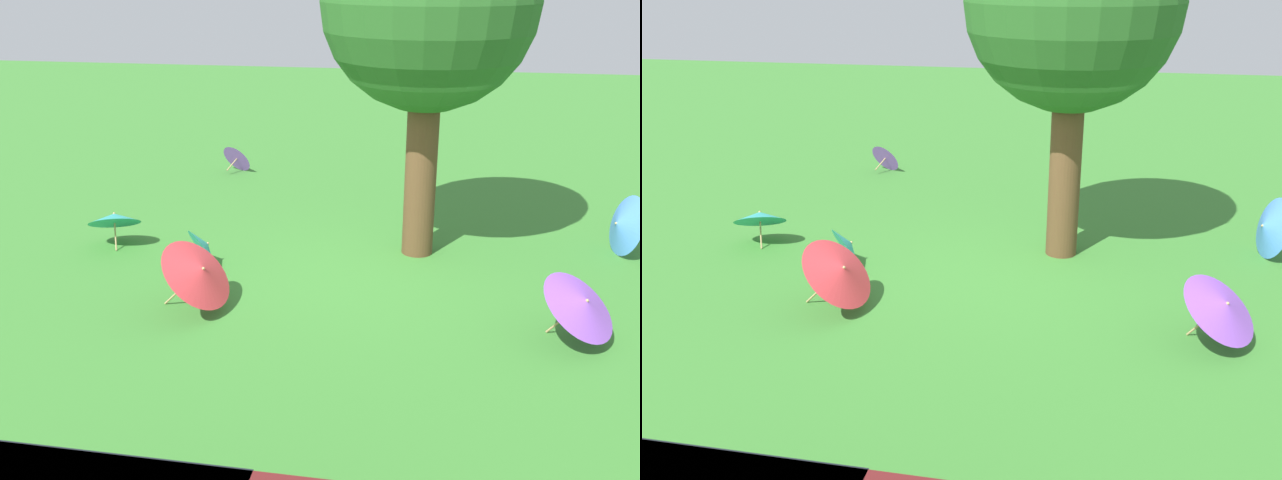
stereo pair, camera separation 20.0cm
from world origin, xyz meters
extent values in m
plane|color=#387A2D|center=(0.00, 0.00, 0.00)|extent=(40.00, 40.00, 0.00)
cylinder|color=brown|center=(-0.42, -0.52, 1.29)|extent=(0.43, 0.43, 2.59)
sphere|color=#286023|center=(-0.42, -0.52, 3.43)|extent=(2.80, 2.80, 2.80)
cylinder|color=tan|center=(3.38, -4.10, 0.18)|extent=(0.15, 0.29, 0.19)
cone|color=purple|center=(3.30, -4.27, 0.29)|extent=(0.73, 0.63, 0.59)
sphere|color=tan|center=(3.28, -4.31, 0.32)|extent=(0.05, 0.06, 0.05)
cone|color=#4C8CE5|center=(-3.24, -0.95, 0.44)|extent=(0.56, 0.93, 0.89)
sphere|color=tan|center=(-3.16, -0.93, 0.46)|extent=(0.05, 0.04, 0.04)
cylinder|color=tan|center=(2.55, 0.59, 0.19)|extent=(0.23, 0.20, 0.16)
cone|color=teal|center=(2.41, 0.47, 0.29)|extent=(0.66, 0.69, 0.58)
sphere|color=tan|center=(2.37, 0.44, 0.31)|extent=(0.06, 0.06, 0.05)
cylinder|color=tan|center=(3.89, 0.09, 0.18)|extent=(0.10, 0.20, 0.36)
cone|color=teal|center=(3.93, -0.03, 0.42)|extent=(0.97, 0.96, 0.48)
sphere|color=tan|center=(3.95, -0.07, 0.48)|extent=(0.05, 0.06, 0.05)
cylinder|color=tan|center=(-2.10, 1.76, 0.22)|extent=(0.29, 0.22, 0.43)
cone|color=purple|center=(-2.27, 1.88, 0.48)|extent=(1.18, 1.20, 0.66)
sphere|color=tan|center=(-2.30, 1.90, 0.53)|extent=(0.06, 0.06, 0.05)
cylinder|color=tan|center=(2.28, 1.77, 0.24)|extent=(0.48, 0.14, 0.48)
cone|color=#D8383F|center=(2.00, 1.84, 0.52)|extent=(0.97, 1.11, 0.78)
sphere|color=tan|center=(1.95, 1.85, 0.57)|extent=(0.06, 0.05, 0.05)
camera|label=1|loc=(-0.70, 9.15, 3.84)|focal=40.40mm
camera|label=2|loc=(-0.90, 9.12, 3.84)|focal=40.40mm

